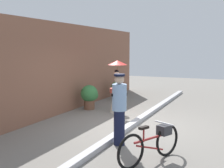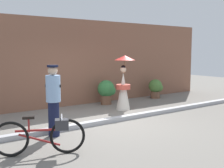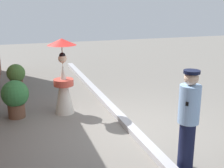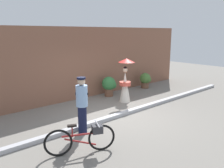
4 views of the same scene
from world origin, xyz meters
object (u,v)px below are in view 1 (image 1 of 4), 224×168
(person_with_parasol, at_px, (117,88))
(potted_plant_by_door, at_px, (118,89))
(potted_plant_small, at_px, (90,95))
(bicycle_near_officer, at_px, (153,142))
(person_officer, at_px, (119,107))

(person_with_parasol, bearing_deg, potted_plant_by_door, 22.82)
(potted_plant_small, bearing_deg, person_with_parasol, -94.00)
(bicycle_near_officer, distance_m, person_with_parasol, 4.63)
(person_with_parasol, xyz_separation_m, potted_plant_by_door, (2.60, 1.09, -0.44))
(person_officer, xyz_separation_m, potted_plant_small, (3.29, 2.61, -0.38))
(bicycle_near_officer, xyz_separation_m, potted_plant_small, (3.95, 3.63, 0.13))
(person_officer, distance_m, person_with_parasol, 3.53)
(bicycle_near_officer, relative_size, potted_plant_small, 1.76)
(person_officer, xyz_separation_m, potted_plant_by_door, (5.81, 2.56, -0.45))
(bicycle_near_officer, bearing_deg, potted_plant_by_door, 28.93)
(potted_plant_by_door, bearing_deg, person_officer, -156.17)
(bicycle_near_officer, relative_size, potted_plant_by_door, 2.00)
(person_with_parasol, height_order, potted_plant_by_door, person_with_parasol)
(bicycle_near_officer, height_order, potted_plant_small, potted_plant_small)
(person_with_parasol, height_order, potted_plant_small, person_with_parasol)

